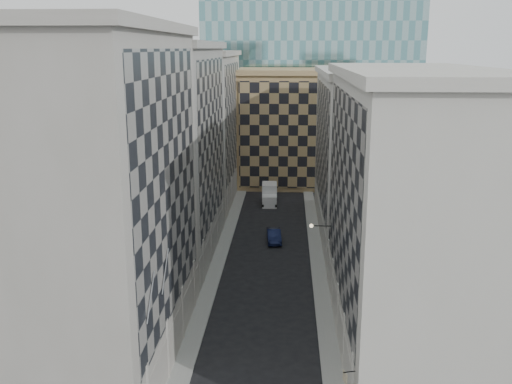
% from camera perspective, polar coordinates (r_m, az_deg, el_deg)
% --- Properties ---
extents(sidewalk_west, '(1.50, 100.00, 0.15)m').
position_cam_1_polar(sidewalk_west, '(60.70, -3.82, -7.04)').
color(sidewalk_west, gray).
rests_on(sidewalk_west, ground).
extents(sidewalk_east, '(1.50, 100.00, 0.15)m').
position_cam_1_polar(sidewalk_east, '(60.37, 6.20, -7.22)').
color(sidewalk_east, gray).
rests_on(sidewalk_east, ground).
extents(bldg_left_a, '(10.80, 22.80, 23.70)m').
position_cam_1_polar(bldg_left_a, '(40.59, -15.28, -0.88)').
color(bldg_left_a, '#9C978C').
rests_on(bldg_left_a, ground).
extents(bldg_left_b, '(10.80, 22.80, 22.70)m').
position_cam_1_polar(bldg_left_b, '(61.45, -8.88, 3.99)').
color(bldg_left_b, gray).
rests_on(bldg_left_b, ground).
extents(bldg_left_c, '(10.80, 22.80, 21.70)m').
position_cam_1_polar(bldg_left_c, '(82.91, -5.73, 6.35)').
color(bldg_left_c, '#9C978C').
rests_on(bldg_left_c, ground).
extents(bldg_right_a, '(10.80, 26.80, 20.70)m').
position_cam_1_polar(bldg_right_a, '(43.70, 14.93, -1.83)').
color(bldg_right_a, beige).
rests_on(bldg_right_a, ground).
extents(bldg_right_b, '(10.80, 28.80, 19.70)m').
position_cam_1_polar(bldg_right_b, '(69.80, 10.57, 3.90)').
color(bldg_right_b, beige).
rests_on(bldg_right_b, ground).
extents(tan_block, '(16.80, 14.80, 18.80)m').
position_cam_1_polar(tan_block, '(94.88, 3.26, 6.54)').
color(tan_block, '#9E7A53').
rests_on(tan_block, ground).
extents(church_tower, '(7.20, 7.20, 51.50)m').
position_cam_1_polar(church_tower, '(108.27, 2.29, 16.78)').
color(church_tower, '#2E2924').
rests_on(church_tower, ground).
extents(flagpoles_left, '(0.10, 6.33, 2.33)m').
position_cam_1_polar(flagpoles_left, '(35.93, -9.74, -9.00)').
color(flagpoles_left, gray).
rests_on(flagpoles_left, ground).
extents(bracket_lamp, '(1.98, 0.36, 0.36)m').
position_cam_1_polar(bracket_lamp, '(52.64, 5.75, -3.38)').
color(bracket_lamp, black).
rests_on(bracket_lamp, ground).
extents(box_truck, '(2.31, 5.30, 2.87)m').
position_cam_1_polar(box_truck, '(82.94, 1.35, -0.33)').
color(box_truck, white).
rests_on(box_truck, ground).
extents(dark_car, '(1.93, 4.60, 1.48)m').
position_cam_1_polar(dark_car, '(66.79, 1.81, -4.40)').
color(dark_car, '#10173A').
rests_on(dark_car, ground).
extents(shop_sign, '(0.71, 0.62, 0.70)m').
position_cam_1_polar(shop_sign, '(34.52, 8.94, -17.78)').
color(shop_sign, black).
rests_on(shop_sign, ground).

